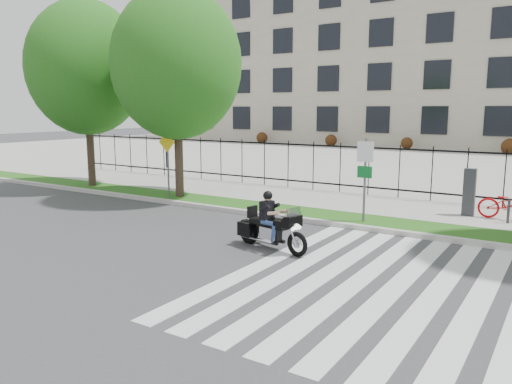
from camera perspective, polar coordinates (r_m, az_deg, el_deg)
The scene contains 14 objects.
ground at distance 12.85m, azimuth -7.14°, elevation -6.36°, with size 120.00×120.00×0.00m, color #3C3D3F.
curb at distance 16.09m, azimuth 2.26°, elevation -2.78°, with size 60.00×0.20×0.15m, color #B3AFA8.
grass_verge at distance 16.81m, azimuth 3.74°, elevation -2.25°, with size 60.00×1.50×0.15m, color #245014.
sidewalk at distance 18.99m, azimuth 7.41°, elevation -0.95°, with size 60.00×3.50×0.15m, color #9F9D95.
plaza at distance 35.52m, azimuth 19.71°, elevation 3.39°, with size 80.00×34.00×0.10m, color #9F9D95.
crosswalk_stripes at distance 10.55m, azimuth 13.74°, elevation -10.10°, with size 5.70×8.00×0.01m, color silver, non-canonical shape.
iron_fence at distance 20.42m, azimuth 9.59°, elevation 2.78°, with size 30.00×0.06×2.00m, color black, non-canonical shape.
office_building at distance 55.32m, azimuth 25.25°, elevation 15.36°, with size 60.00×21.90×20.15m.
lamp_post_left at distance 29.31m, azimuth -10.28°, elevation 8.80°, with size 1.06×0.70×4.25m.
street_tree_0 at distance 23.03m, azimuth -18.84°, elevation 13.26°, with size 4.95×4.95×7.90m.
street_tree_1 at distance 19.33m, azimuth -9.07°, elevation 14.23°, with size 4.87×4.87×7.78m.
sign_pole_regulatory at distance 15.06m, azimuth 12.34°, elevation 2.59°, with size 0.50×0.09×2.50m.
sign_pole_warning at distance 19.23m, azimuth -10.08°, elevation 4.13°, with size 0.78×0.09×2.49m.
motorcycle_rider at distance 12.49m, azimuth 1.76°, elevation -3.95°, with size 2.27×0.94×1.78m.
Camera 1 is at (7.98, -9.44, 3.50)m, focal length 35.00 mm.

